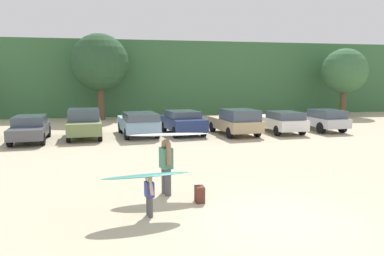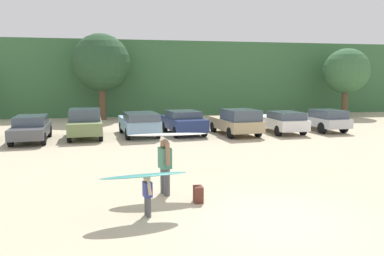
% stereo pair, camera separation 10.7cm
% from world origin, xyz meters
% --- Properties ---
extents(ground_plane, '(120.00, 120.00, 0.00)m').
position_xyz_m(ground_plane, '(0.00, 0.00, 0.00)').
color(ground_plane, '#C1B293').
extents(hillside_ridge, '(108.00, 12.00, 6.80)m').
position_xyz_m(hillside_ridge, '(0.00, 31.33, 3.40)').
color(hillside_ridge, '#38663D').
rests_on(hillside_ridge, ground_plane).
extents(tree_left, '(4.67, 4.67, 7.05)m').
position_xyz_m(tree_left, '(-5.07, 23.39, 4.69)').
color(tree_left, brown).
rests_on(tree_left, ground_plane).
extents(tree_center, '(4.03, 4.03, 6.10)m').
position_xyz_m(tree_center, '(16.47, 22.21, 4.06)').
color(tree_center, brown).
rests_on(tree_center, ground_plane).
extents(parked_car_dark_gray, '(2.05, 4.46, 1.40)m').
position_xyz_m(parked_car_dark_gray, '(-8.43, 13.20, 0.75)').
color(parked_car_dark_gray, '#4C4F54').
rests_on(parked_car_dark_gray, ground_plane).
extents(parked_car_olive_green, '(2.14, 4.16, 1.68)m').
position_xyz_m(parked_car_olive_green, '(-5.63, 13.82, 0.88)').
color(parked_car_olive_green, '#6B7F4C').
rests_on(parked_car_olive_green, ground_plane).
extents(parked_car_sky_blue, '(2.40, 4.63, 1.46)m').
position_xyz_m(parked_car_sky_blue, '(-2.53, 13.94, 0.80)').
color(parked_car_sky_blue, '#84ADD1').
rests_on(parked_car_sky_blue, ground_plane).
extents(parked_car_navy, '(2.41, 4.16, 1.44)m').
position_xyz_m(parked_car_navy, '(0.19, 14.17, 0.79)').
color(parked_car_navy, navy).
rests_on(parked_car_navy, ground_plane).
extents(parked_car_tan, '(2.41, 4.34, 1.60)m').
position_xyz_m(parked_car_tan, '(3.28, 13.18, 0.83)').
color(parked_car_tan, tan).
rests_on(parked_car_tan, ground_plane).
extents(parked_car_white, '(1.97, 4.32, 1.39)m').
position_xyz_m(parked_car_white, '(6.37, 13.54, 0.74)').
color(parked_car_white, white).
rests_on(parked_car_white, ground_plane).
extents(parked_car_silver, '(2.00, 4.74, 1.43)m').
position_xyz_m(parked_car_silver, '(9.36, 13.98, 0.76)').
color(parked_car_silver, silver).
rests_on(parked_car_silver, ground_plane).
extents(person_adult, '(0.39, 0.67, 1.66)m').
position_xyz_m(person_adult, '(-2.35, 2.55, 0.94)').
color(person_adult, '#4C4C51').
rests_on(person_adult, ground_plane).
extents(person_child, '(0.24, 0.52, 1.04)m').
position_xyz_m(person_child, '(-2.98, 0.90, 0.59)').
color(person_child, '#4C4C51').
rests_on(person_child, ground_plane).
extents(surfboard_white, '(2.36, 0.71, 0.12)m').
position_xyz_m(surfboard_white, '(-2.23, 2.70, 1.78)').
color(surfboard_white, white).
extents(surfboard_teal, '(2.24, 0.89, 0.17)m').
position_xyz_m(surfboard_teal, '(-3.06, 0.81, 1.07)').
color(surfboard_teal, teal).
extents(backpack_dropped, '(0.24, 0.34, 0.45)m').
position_xyz_m(backpack_dropped, '(-1.53, 1.67, 0.22)').
color(backpack_dropped, '#592D23').
rests_on(backpack_dropped, ground_plane).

